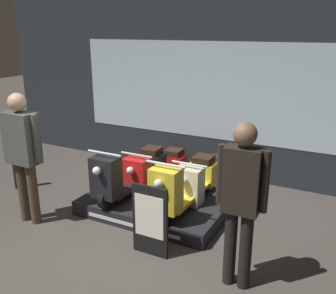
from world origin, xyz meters
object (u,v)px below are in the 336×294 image
(scooter_backrow_1, at_px, (205,181))
(price_sign_board, at_px, (150,221))
(street_bollard, at_px, (15,163))
(person_right_browsing, at_px, (241,196))
(scooter_display_left, at_px, (130,172))
(scooter_display_right, at_px, (186,183))
(person_left_browsing, at_px, (23,147))
(scooter_backrow_0, at_px, (156,172))

(scooter_backrow_1, bearing_deg, price_sign_board, -90.35)
(scooter_backrow_1, xyz_separation_m, street_bollard, (-3.01, -1.04, 0.13))
(scooter_backrow_1, height_order, person_right_browsing, person_right_browsing)
(person_right_browsing, bearing_deg, scooter_display_left, 151.42)
(scooter_display_right, height_order, person_left_browsing, person_left_browsing)
(scooter_backrow_1, bearing_deg, scooter_display_left, -145.35)
(person_right_browsing, height_order, street_bollard, person_right_browsing)
(scooter_backrow_1, distance_m, price_sign_board, 1.71)
(scooter_display_left, height_order, person_left_browsing, person_left_browsing)
(scooter_display_right, distance_m, scooter_backrow_1, 0.69)
(scooter_backrow_0, bearing_deg, scooter_display_left, -97.49)
(scooter_display_left, bearing_deg, street_bollard, -169.43)
(scooter_display_left, height_order, person_right_browsing, person_right_browsing)
(person_left_browsing, xyz_separation_m, price_sign_board, (1.91, 0.06, -0.65))
(scooter_display_left, distance_m, price_sign_board, 1.41)
(person_left_browsing, relative_size, price_sign_board, 2.05)
(scooter_display_left, bearing_deg, scooter_backrow_0, 82.51)
(person_right_browsing, bearing_deg, person_left_browsing, 180.00)
(scooter_backrow_0, distance_m, street_bollard, 2.38)
(scooter_display_right, xyz_separation_m, scooter_backrow_0, (-0.84, 0.66, -0.21))
(scooter_backrow_1, bearing_deg, street_bollard, -160.87)
(street_bollard, bearing_deg, scooter_backrow_1, 19.13)
(scooter_backrow_1, xyz_separation_m, price_sign_board, (-0.01, -1.70, 0.13))
(scooter_display_right, bearing_deg, street_bollard, -172.67)
(scooter_display_left, height_order, price_sign_board, scooter_display_left)
(street_bollard, bearing_deg, person_right_browsing, -10.05)
(scooter_backrow_1, distance_m, person_right_browsing, 2.19)
(person_right_browsing, relative_size, street_bollard, 1.97)
(person_left_browsing, relative_size, street_bollard, 2.02)
(scooter_backrow_0, relative_size, street_bollard, 1.87)
(person_right_browsing, xyz_separation_m, street_bollard, (-4.08, 0.72, -0.58))
(person_left_browsing, distance_m, street_bollard, 1.46)
(scooter_display_right, relative_size, person_right_browsing, 0.95)
(scooter_backrow_0, height_order, street_bollard, street_bollard)
(scooter_display_left, bearing_deg, person_left_browsing, -131.13)
(person_right_browsing, height_order, price_sign_board, person_right_browsing)
(scooter_display_left, relative_size, scooter_backrow_1, 1.00)
(person_left_browsing, bearing_deg, scooter_backrow_0, 59.20)
(scooter_backrow_1, relative_size, person_right_browsing, 0.95)
(person_left_browsing, relative_size, person_right_browsing, 1.02)
(scooter_display_right, distance_m, scooter_backrow_0, 1.09)
(person_right_browsing, bearing_deg, street_bollard, 169.95)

